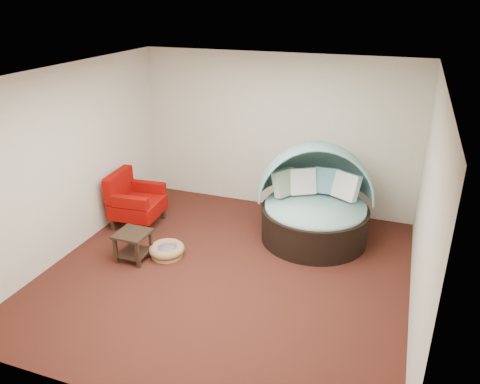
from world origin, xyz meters
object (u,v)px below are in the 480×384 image
(canopy_daybed, at_px, (315,196))
(pet_basket, at_px, (167,250))
(side_table, at_px, (133,242))
(red_armchair, at_px, (134,201))

(canopy_daybed, xyz_separation_m, pet_basket, (-1.97, -1.39, -0.63))
(pet_basket, relative_size, side_table, 1.49)
(pet_basket, relative_size, red_armchair, 0.76)
(red_armchair, height_order, side_table, red_armchair)
(pet_basket, xyz_separation_m, red_armchair, (-1.03, 0.80, 0.33))
(pet_basket, height_order, red_armchair, red_armchair)
(side_table, bearing_deg, red_armchair, 120.55)
(canopy_daybed, relative_size, side_table, 4.51)
(red_armchair, bearing_deg, side_table, -63.81)
(canopy_daybed, xyz_separation_m, red_armchair, (-3.00, -0.59, -0.30))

